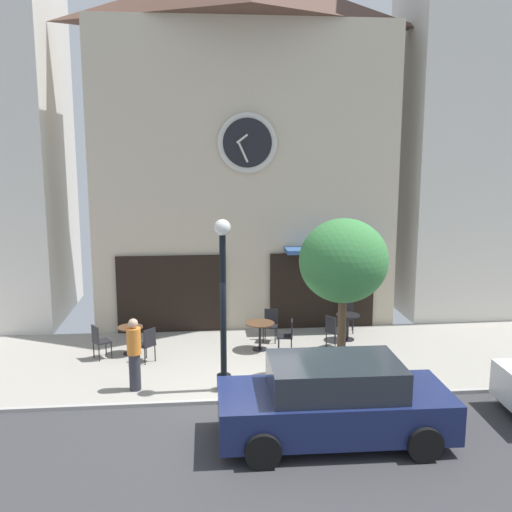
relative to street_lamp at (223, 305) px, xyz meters
name	(u,v)px	position (x,y,z in m)	size (l,w,h in m)	color
ground_plane	(252,419)	(0.51, -1.51, -2.00)	(25.15, 12.08, 0.13)	#9E998E
clock_building	(243,143)	(0.92, 6.00, 3.56)	(9.06, 4.36, 10.76)	beige
neighbor_building_right	(502,83)	(9.31, 6.22, 5.46)	(6.39, 3.39, 14.88)	silver
street_lamp	(223,305)	(0.00, 0.00, 0.00)	(0.36, 0.36, 3.89)	black
street_tree	(344,262)	(2.72, 0.13, 0.91)	(2.02, 1.82, 3.87)	brown
cafe_table_center_left	(130,335)	(-2.36, 2.61, -1.46)	(0.67, 0.67, 0.75)	black
cafe_table_rightmost	(260,329)	(1.09, 2.62, -1.41)	(0.80, 0.80, 0.76)	black
cafe_table_center	(348,322)	(3.66, 3.20, -1.46)	(0.67, 0.67, 0.75)	black
cafe_chair_by_entrance	(333,329)	(3.10, 2.57, -1.45)	(0.55, 0.55, 0.90)	black
cafe_chair_outer	(347,314)	(3.85, 4.00, -1.45)	(0.47, 0.47, 0.90)	black
cafe_chair_mid_row	(147,342)	(-1.86, 1.94, -1.45)	(0.57, 0.57, 0.90)	black
cafe_chair_curbside	(288,334)	(1.82, 2.31, -1.45)	(0.46, 0.46, 0.90)	black
cafe_chair_facing_street	(271,323)	(1.47, 3.36, -1.45)	(0.49, 0.49, 0.90)	black
cafe_chair_left_end	(99,339)	(-3.13, 2.32, -1.45)	(0.55, 0.55, 0.90)	black
pedestrian_orange	(134,353)	(-2.00, 0.20, -1.12)	(0.36, 0.36, 1.67)	#2D2D38
parked_car_navy	(334,401)	(1.94, -2.52, -1.22)	(4.32, 2.07, 1.55)	navy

